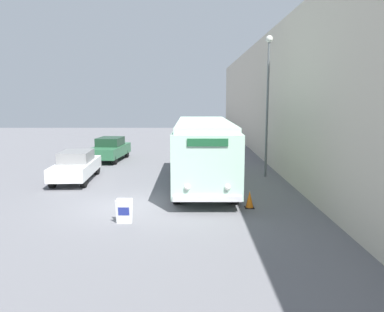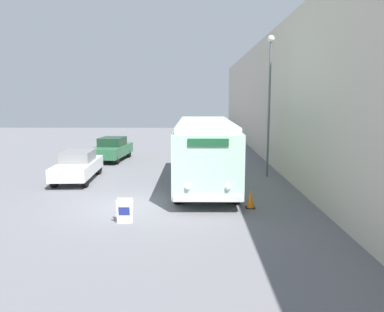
{
  "view_description": "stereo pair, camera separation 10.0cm",
  "coord_description": "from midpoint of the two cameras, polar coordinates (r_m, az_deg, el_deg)",
  "views": [
    {
      "loc": [
        2.62,
        -14.16,
        4.19
      ],
      "look_at": [
        2.58,
        1.41,
        1.8
      ],
      "focal_mm": 35.0,
      "sensor_mm": 36.0,
      "label": 1
    },
    {
      "loc": [
        2.72,
        -14.15,
        4.19
      ],
      "look_at": [
        2.58,
        1.41,
        1.8
      ],
      "focal_mm": 35.0,
      "sensor_mm": 36.0,
      "label": 2
    }
  ],
  "objects": [
    {
      "name": "vintage_bus",
      "position": [
        18.03,
        1.77,
        1.0
      ],
      "size": [
        2.67,
        9.34,
        3.13
      ],
      "color": "black",
      "rests_on": "ground_plane"
    },
    {
      "name": "building_wall_right",
      "position": [
        24.66,
        11.92,
        8.59
      ],
      "size": [
        0.3,
        60.0,
        8.41
      ],
      "color": "beige",
      "rests_on": "ground_plane"
    },
    {
      "name": "streetlamp",
      "position": [
        20.3,
        11.5,
        10.02
      ],
      "size": [
        0.36,
        0.36,
        7.41
      ],
      "color": "#595E60",
      "rests_on": "ground_plane"
    },
    {
      "name": "ground_plane",
      "position": [
        15.0,
        -10.19,
        -7.63
      ],
      "size": [
        80.0,
        80.0,
        0.0
      ],
      "primitive_type": "plane",
      "color": "slate"
    },
    {
      "name": "sign_board",
      "position": [
        13.0,
        -10.37,
        -8.33
      ],
      "size": [
        0.53,
        0.32,
        0.84
      ],
      "color": "gray",
      "rests_on": "ground_plane"
    },
    {
      "name": "parked_car_near",
      "position": [
        20.15,
        -17.22,
        -1.4
      ],
      "size": [
        1.95,
        4.62,
        1.53
      ],
      "rotation": [
        0.0,
        0.0,
        0.05
      ],
      "color": "black",
      "rests_on": "ground_plane"
    },
    {
      "name": "parked_car_mid",
      "position": [
        26.1,
        -12.33,
        1.07
      ],
      "size": [
        2.17,
        4.44,
        1.57
      ],
      "rotation": [
        0.0,
        0.0,
        -0.09
      ],
      "color": "black",
      "rests_on": "ground_plane"
    },
    {
      "name": "traffic_cone",
      "position": [
        14.71,
        8.72,
        -6.58
      ],
      "size": [
        0.36,
        0.36,
        0.68
      ],
      "color": "black",
      "rests_on": "ground_plane"
    }
  ]
}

